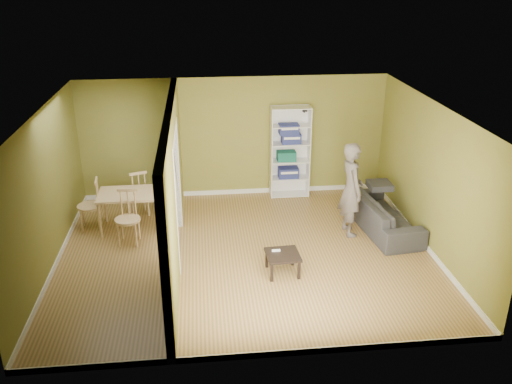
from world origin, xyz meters
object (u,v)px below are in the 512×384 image
at_px(bookshelf, 290,151).
at_px(dining_table, 130,197).
at_px(coffee_table, 283,257).
at_px(chair_near, 127,218).
at_px(chair_far, 138,192).
at_px(sofa, 383,210).
at_px(chair_left, 89,205).
at_px(person, 352,181).

xyz_separation_m(bookshelf, dining_table, (-3.27, -1.35, -0.33)).
distance_m(coffee_table, chair_near, 2.95).
bearing_deg(dining_table, coffee_table, -36.34).
distance_m(bookshelf, chair_far, 3.32).
bearing_deg(bookshelf, dining_table, -157.51).
relative_size(bookshelf, coffee_table, 3.70).
xyz_separation_m(sofa, bookshelf, (-1.52, 1.89, 0.60)).
bearing_deg(chair_far, chair_left, 14.15).
bearing_deg(chair_left, person, 76.45).
height_order(dining_table, chair_left, chair_left).
distance_m(chair_left, chair_far, 1.03).
bearing_deg(chair_near, bookshelf, 35.54).
distance_m(sofa, chair_left, 5.61).
relative_size(coffee_table, chair_near, 0.53).
bearing_deg(coffee_table, chair_far, 134.94).
bearing_deg(chair_far, dining_table, 64.55).
xyz_separation_m(chair_near, chair_far, (0.07, 1.25, -0.01)).
relative_size(sofa, coffee_table, 3.85).
distance_m(sofa, coffee_table, 2.57).
relative_size(bookshelf, chair_far, 2.03).
xyz_separation_m(coffee_table, chair_near, (-2.63, 1.33, 0.20)).
height_order(chair_left, chair_far, chair_left).
bearing_deg(bookshelf, sofa, -51.32).
bearing_deg(bookshelf, coffee_table, -100.95).
relative_size(coffee_table, chair_left, 0.53).
xyz_separation_m(person, chair_near, (-4.10, 0.01, -0.54)).
bearing_deg(sofa, chair_far, 69.31).
bearing_deg(dining_table, chair_left, 175.28).
bearing_deg(chair_left, dining_table, 79.76).
relative_size(sofa, bookshelf, 1.04).
xyz_separation_m(bookshelf, chair_left, (-4.06, -1.29, -0.49)).
bearing_deg(dining_table, person, -8.67).
bearing_deg(coffee_table, chair_left, 149.67).
bearing_deg(chair_near, chair_far, 91.51).
relative_size(person, dining_table, 1.77).
relative_size(dining_table, chair_left, 1.18).
xyz_separation_m(sofa, coffee_table, (-2.15, -1.40, -0.09)).
bearing_deg(bookshelf, chair_left, -162.39).
relative_size(bookshelf, chair_left, 1.97).
distance_m(bookshelf, coffee_table, 3.42).
xyz_separation_m(chair_left, chair_far, (0.86, 0.57, -0.01)).
height_order(sofa, chair_left, chair_left).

